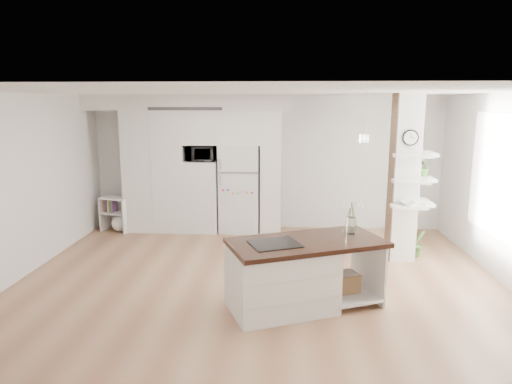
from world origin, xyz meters
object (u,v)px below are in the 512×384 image
refrigerator (240,188)px  bookshelf (118,216)px  floor_plant_a (417,243)px  kitchen_island (290,274)px

refrigerator → bookshelf: size_ratio=2.51×
refrigerator → floor_plant_a: refrigerator is taller
kitchen_island → floor_plant_a: (2.16, 2.10, -0.22)m
refrigerator → floor_plant_a: 3.49m
refrigerator → bookshelf: refrigerator is taller
refrigerator → floor_plant_a: bearing=-24.0°
refrigerator → kitchen_island: refrigerator is taller
kitchen_island → bookshelf: (-3.42, 3.30, -0.15)m
refrigerator → floor_plant_a: (3.13, -1.40, -0.64)m
kitchen_island → bookshelf: kitchen_island is taller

